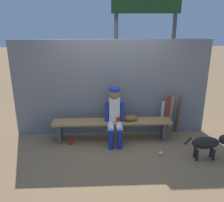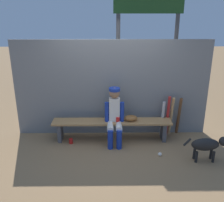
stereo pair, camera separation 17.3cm
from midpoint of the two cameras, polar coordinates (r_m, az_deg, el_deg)
The scene contains 14 objects.
ground_plane at distance 5.69m, azimuth 0.88°, elevation -8.59°, with size 30.00×30.00×0.00m, color olive.
chainlink_fence at distance 5.61m, azimuth 0.84°, elevation 2.74°, with size 4.25×0.03×2.12m, color slate.
dugout_bench at distance 5.53m, azimuth 0.90°, elevation -5.35°, with size 2.54×0.36×0.45m.
player_seated at distance 5.32m, azimuth 1.50°, elevation -3.02°, with size 0.41×0.55×1.19m.
baseball_glove at distance 5.49m, azimuth 5.11°, elevation -3.82°, with size 0.28×0.20×0.12m, color brown.
bat_aluminum_silver at distance 5.81m, azimuth 12.01°, elevation -3.91°, with size 0.06×0.06×0.82m, color #B7B7BC.
bat_aluminum_red at distance 5.81m, azimuth 13.11°, elevation -3.32°, with size 0.06×0.06×0.95m, color #B22323.
bat_wood_tan at distance 5.89m, azimuth 13.84°, elevation -3.30°, with size 0.06×0.06×0.91m, color tan.
bat_wood_dark at distance 5.95m, azimuth 15.45°, elevation -3.25°, with size 0.06×0.06×0.90m, color brown.
baseball at distance 5.20m, azimuth 11.55°, elevation -11.53°, with size 0.07×0.07×0.07m, color white.
cup_on_ground at distance 5.57m, azimuth -8.24°, elevation -8.82°, with size 0.08×0.08×0.11m, color red.
cup_on_bench at distance 5.41m, azimuth 2.24°, elevation -4.18°, with size 0.08×0.08×0.11m, color red.
scoreboard at distance 6.51m, azimuth 9.39°, elevation 18.04°, with size 1.94×0.27×3.67m.
dog at distance 5.16m, azimuth 21.55°, elevation -9.03°, with size 0.84×0.20×0.49m.
Camera 2 is at (-0.06, -5.01, 2.70)m, focal length 41.07 mm.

